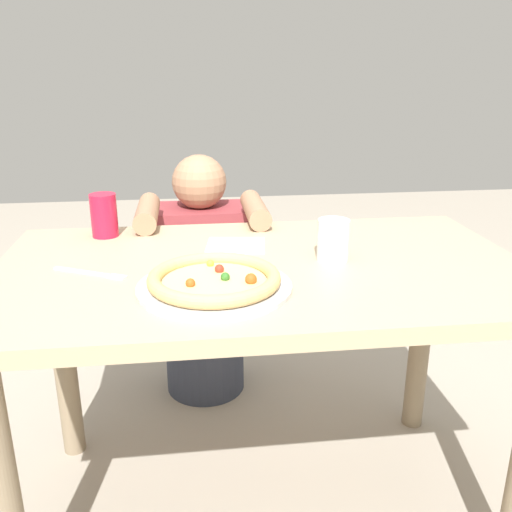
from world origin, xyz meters
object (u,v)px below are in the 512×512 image
at_px(drink_cup_colored, 104,215).
at_px(water_cup_clear, 333,240).
at_px(diner_seated, 203,290).
at_px(fork, 93,273).
at_px(pizza_near, 214,281).

xyz_separation_m(drink_cup_colored, water_cup_clear, (0.61, -0.29, -0.01)).
bearing_deg(water_cup_clear, diner_seated, 116.93).
bearing_deg(water_cup_clear, drink_cup_colored, 154.54).
height_order(drink_cup_colored, diner_seated, diner_seated).
height_order(drink_cup_colored, fork, drink_cup_colored).
bearing_deg(diner_seated, fork, -112.65).
distance_m(pizza_near, water_cup_clear, 0.35).
bearing_deg(pizza_near, fork, 154.96).
relative_size(drink_cup_colored, fork, 0.67).
xyz_separation_m(drink_cup_colored, fork, (0.01, -0.32, -0.06)).
height_order(water_cup_clear, fork, water_cup_clear).
height_order(pizza_near, drink_cup_colored, drink_cup_colored).
xyz_separation_m(water_cup_clear, diner_seated, (-0.32, 0.63, -0.38)).
xyz_separation_m(pizza_near, diner_seated, (-0.01, 0.80, -0.35)).
xyz_separation_m(pizza_near, water_cup_clear, (0.31, 0.16, 0.04)).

